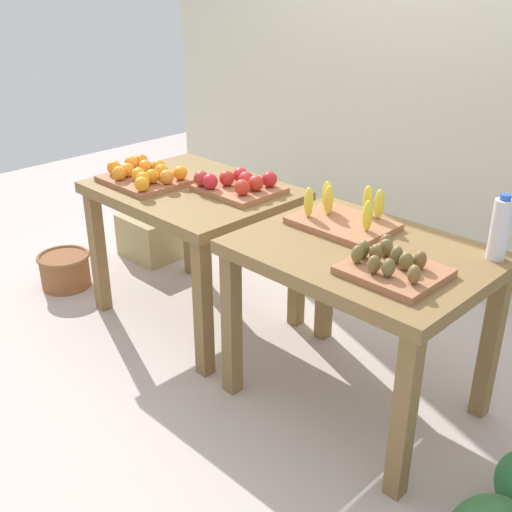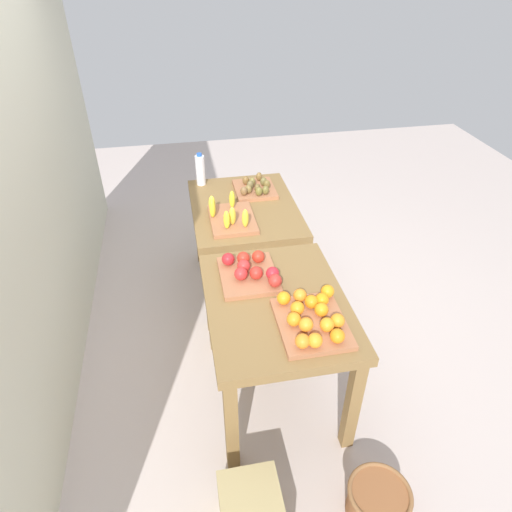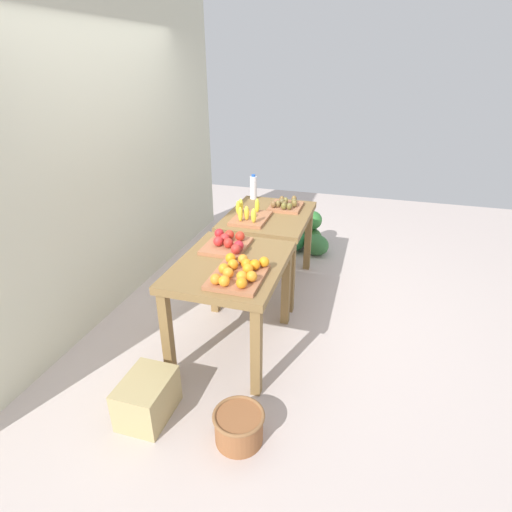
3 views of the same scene
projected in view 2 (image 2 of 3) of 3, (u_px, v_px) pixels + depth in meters
The scene contains 11 objects.
ground_plane at pixel (258, 330), 3.47m from camera, with size 8.00×8.00×0.00m, color beige.
back_wall at pixel (10, 162), 2.39m from camera, with size 4.40×0.12×3.00m, color beige.
display_table_left at pixel (276, 315), 2.63m from camera, with size 1.04×0.80×0.79m.
display_table_right at pixel (244, 219), 3.53m from camera, with size 1.04×0.80×0.79m.
orange_bin at pixel (312, 318), 2.38m from camera, with size 0.44×0.36×0.11m.
apple_bin at pixel (250, 271), 2.71m from camera, with size 0.40×0.36×0.11m.
banana_crate at pixel (231, 217), 3.24m from camera, with size 0.44×0.33×0.17m.
kiwi_bin at pixel (255, 188), 3.63m from camera, with size 0.36×0.32×0.10m.
water_bottle at pixel (200, 170), 3.68m from camera, with size 0.08×0.08×0.27m.
watermelon_pile at pixel (254, 211), 4.63m from camera, with size 0.61×0.68×0.47m.
wicker_basket at pixel (377, 502), 2.31m from camera, with size 0.33×0.33×0.22m.
Camera 2 is at (-2.44, 0.48, 2.48)m, focal length 31.54 mm.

